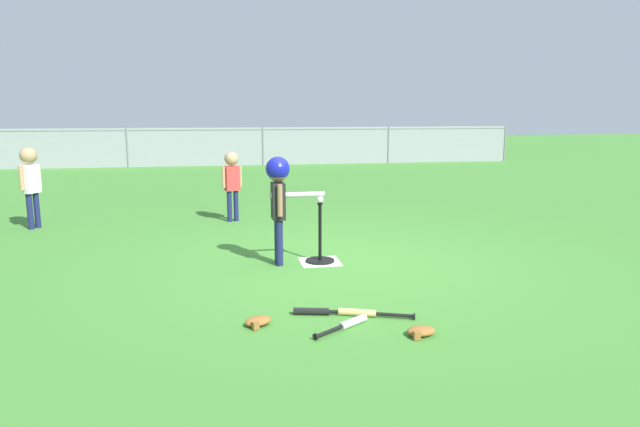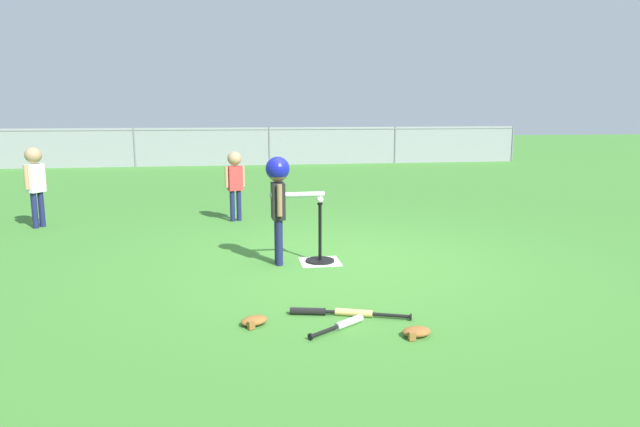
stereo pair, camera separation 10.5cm
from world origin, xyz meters
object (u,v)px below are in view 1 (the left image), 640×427
batting_tee (320,253)px  fielder_near_left (30,177)px  spare_bat_silver (348,324)px  fielder_near_right (232,177)px  baseball_on_tee (320,200)px  batter_child (279,188)px  glove_by_plate (258,321)px  spare_bat_black (319,311)px  glove_near_bats (421,331)px  spare_bat_wood (365,313)px

batting_tee → fielder_near_left: bearing=146.2°
spare_bat_silver → fielder_near_right: bearing=99.9°
spare_bat_silver → batting_tee: bearing=86.4°
baseball_on_tee → batter_child: 0.47m
baseball_on_tee → glove_by_plate: baseball_on_tee is taller
fielder_near_right → spare_bat_silver: bearing=-80.1°
spare_bat_black → glove_near_bats: size_ratio=2.58×
batting_tee → fielder_near_right: bearing=109.5°
spare_bat_black → glove_near_bats: 0.88m
fielder_near_left → spare_bat_wood: size_ratio=1.91×
batter_child → fielder_near_right: (-0.45, 2.56, -0.16)m
batter_child → glove_by_plate: size_ratio=4.41×
batting_tee → spare_bat_silver: batting_tee is taller
batter_child → fielder_near_left: bearing=142.5°
baseball_on_tee → glove_by_plate: (-0.81, -1.78, -0.67)m
spare_bat_black → glove_near_bats: glove_near_bats is taller
fielder_near_right → spare_bat_wood: bearing=-77.2°
baseball_on_tee → spare_bat_wood: (0.07, -1.73, -0.67)m
batter_child → fielder_near_right: size_ratio=1.12×
spare_bat_silver → spare_bat_black: (-0.17, 0.31, 0.00)m
spare_bat_wood → fielder_near_right: bearing=102.8°
spare_bat_silver → spare_bat_wood: 0.29m
fielder_near_right → glove_by_plate: bearing=-88.8°
batter_child → spare_bat_silver: size_ratio=2.41×
batter_child → fielder_near_left: (-3.26, 2.51, -0.10)m
batter_child → spare_bat_black: bearing=-84.4°
fielder_near_right → spare_bat_silver: 4.60m
fielder_near_left → glove_by_plate: 5.21m
batter_child → spare_bat_wood: size_ratio=1.95×
glove_near_bats → fielder_near_right: bearing=105.2°
baseball_on_tee → batter_child: batter_child is taller
spare_bat_wood → fielder_near_left: bearing=131.9°
batter_child → glove_by_plate: bearing=-101.4°
spare_bat_wood → spare_bat_black: bearing=164.5°
baseball_on_tee → spare_bat_wood: size_ratio=0.12×
baseball_on_tee → fielder_near_left: fielder_near_left is taller
spare_bat_wood → glove_by_plate: glove_by_plate is taller
batting_tee → glove_by_plate: (-0.81, -1.78, -0.07)m
batting_tee → glove_by_plate: size_ratio=2.49×
batting_tee → spare_bat_silver: size_ratio=1.36×
spare_bat_black → batting_tee: bearing=79.7°
spare_bat_black → glove_by_plate: (-0.51, -0.15, 0.01)m
fielder_near_left → spare_bat_wood: 5.72m
fielder_near_right → glove_near_bats: bearing=-74.8°
spare_bat_black → glove_by_plate: 0.53m
batter_child → spare_bat_silver: (0.33, -1.93, -0.81)m
fielder_near_right → spare_bat_black: bearing=-81.7°
glove_near_bats → spare_bat_wood: bearing=124.0°
batting_tee → batter_child: 0.87m
spare_bat_black → baseball_on_tee: bearing=79.7°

